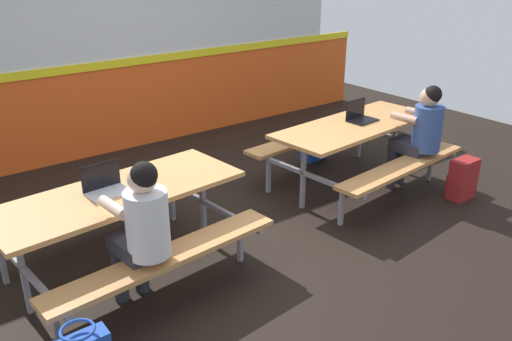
% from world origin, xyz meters
% --- Properties ---
extents(ground_plane, '(10.00, 10.00, 0.02)m').
position_xyz_m(ground_plane, '(0.00, 0.00, -0.01)').
color(ground_plane, black).
extents(accent_backdrop, '(8.00, 0.14, 2.60)m').
position_xyz_m(accent_backdrop, '(0.00, 2.63, 1.25)').
color(accent_backdrop, '#E55119').
rests_on(accent_backdrop, ground).
extents(picnic_table_left, '(2.03, 1.71, 0.74)m').
position_xyz_m(picnic_table_left, '(-1.38, -0.19, 0.58)').
color(picnic_table_left, tan).
rests_on(picnic_table_left, ground).
extents(picnic_table_right, '(2.03, 1.71, 0.74)m').
position_xyz_m(picnic_table_right, '(1.38, -0.10, 0.58)').
color(picnic_table_right, tan).
rests_on(picnic_table_right, ground).
extents(student_nearer, '(0.39, 0.53, 1.21)m').
position_xyz_m(student_nearer, '(-1.46, -0.75, 0.71)').
color(student_nearer, '#2D2D38').
rests_on(student_nearer, ground).
extents(student_further, '(0.39, 0.53, 1.21)m').
position_xyz_m(student_further, '(1.82, -0.62, 0.71)').
color(student_further, '#2D2D38').
rests_on(student_further, ground).
extents(laptop_silver, '(0.34, 0.25, 0.22)m').
position_xyz_m(laptop_silver, '(-1.46, -0.16, 0.79)').
color(laptop_silver, silver).
rests_on(laptop_silver, picnic_table_left).
extents(laptop_dark, '(0.34, 0.25, 0.22)m').
position_xyz_m(laptop_dark, '(1.50, -0.05, 0.79)').
color(laptop_dark, black).
rests_on(laptop_dark, picnic_table_right).
extents(backpack_dark, '(0.30, 0.22, 0.44)m').
position_xyz_m(backpack_dark, '(2.10, -1.02, 0.22)').
color(backpack_dark, maroon).
rests_on(backpack_dark, ground).
extents(satchel_spare, '(0.30, 0.22, 0.44)m').
position_xyz_m(satchel_spare, '(1.60, 0.78, 0.22)').
color(satchel_spare, '#1E47B2').
rests_on(satchel_spare, ground).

